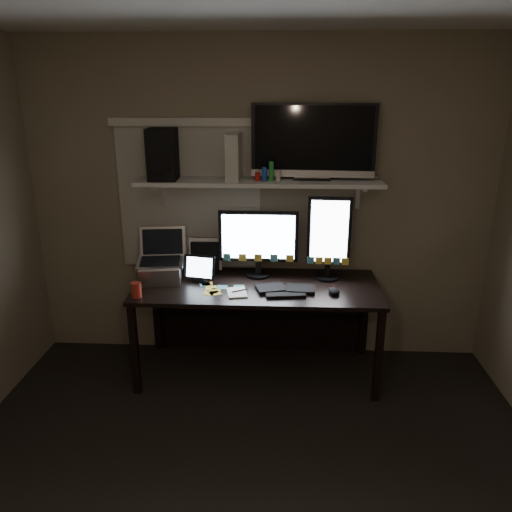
# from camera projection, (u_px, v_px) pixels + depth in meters

# --- Properties ---
(back_wall) EXTENTS (3.60, 0.00, 3.60)m
(back_wall) POSITION_uv_depth(u_px,v_px,m) (260.00, 205.00, 3.89)
(back_wall) COLOR #6A5F4C
(back_wall) RESTS_ON floor
(window_blinds) EXTENTS (1.10, 0.02, 1.10)m
(window_blinds) POSITION_uv_depth(u_px,v_px,m) (189.00, 199.00, 3.89)
(window_blinds) COLOR #BBB7A8
(window_blinds) RESTS_ON back_wall
(desk) EXTENTS (1.80, 0.75, 0.73)m
(desk) POSITION_uv_depth(u_px,v_px,m) (258.00, 300.00, 3.87)
(desk) COLOR black
(desk) RESTS_ON floor
(wall_shelf) EXTENTS (1.80, 0.35, 0.03)m
(wall_shelf) POSITION_uv_depth(u_px,v_px,m) (259.00, 182.00, 3.66)
(wall_shelf) COLOR beige
(wall_shelf) RESTS_ON back_wall
(monitor_landscape) EXTENTS (0.61, 0.07, 0.53)m
(monitor_landscape) POSITION_uv_depth(u_px,v_px,m) (258.00, 243.00, 3.80)
(monitor_landscape) COLOR black
(monitor_landscape) RESTS_ON desk
(monitor_portrait) EXTENTS (0.33, 0.08, 0.65)m
(monitor_portrait) POSITION_uv_depth(u_px,v_px,m) (329.00, 238.00, 3.73)
(monitor_portrait) COLOR black
(monitor_portrait) RESTS_ON desk
(keyboard) EXTENTS (0.45, 0.22, 0.03)m
(keyboard) POSITION_uv_depth(u_px,v_px,m) (286.00, 289.00, 3.59)
(keyboard) COLOR black
(keyboard) RESTS_ON desk
(mouse) EXTENTS (0.09, 0.13, 0.04)m
(mouse) POSITION_uv_depth(u_px,v_px,m) (334.00, 291.00, 3.54)
(mouse) COLOR black
(mouse) RESTS_ON desk
(notepad) EXTENTS (0.17, 0.21, 0.01)m
(notepad) POSITION_uv_depth(u_px,v_px,m) (237.00, 293.00, 3.55)
(notepad) COLOR white
(notepad) RESTS_ON desk
(tablet) EXTENTS (0.25, 0.15, 0.21)m
(tablet) POSITION_uv_depth(u_px,v_px,m) (200.00, 269.00, 3.73)
(tablet) COLOR black
(tablet) RESTS_ON desk
(file_sorter) EXTENTS (0.22, 0.10, 0.27)m
(file_sorter) POSITION_uv_depth(u_px,v_px,m) (205.00, 256.00, 3.92)
(file_sorter) COLOR black
(file_sorter) RESTS_ON desk
(laptop) EXTENTS (0.38, 0.32, 0.39)m
(laptop) POSITION_uv_depth(u_px,v_px,m) (160.00, 257.00, 3.71)
(laptop) COLOR #B9B9BE
(laptop) RESTS_ON desk
(cup) EXTENTS (0.08, 0.08, 0.11)m
(cup) POSITION_uv_depth(u_px,v_px,m) (136.00, 290.00, 3.47)
(cup) COLOR maroon
(cup) RESTS_ON desk
(sticky_notes) EXTENTS (0.35, 0.27, 0.00)m
(sticky_notes) POSITION_uv_depth(u_px,v_px,m) (220.00, 288.00, 3.63)
(sticky_notes) COLOR yellow
(sticky_notes) RESTS_ON desk
(tv) EXTENTS (0.90, 0.22, 0.54)m
(tv) POSITION_uv_depth(u_px,v_px,m) (313.00, 142.00, 3.59)
(tv) COLOR black
(tv) RESTS_ON wall_shelf
(game_console) EXTENTS (0.10, 0.28, 0.33)m
(game_console) POSITION_uv_depth(u_px,v_px,m) (234.00, 157.00, 3.62)
(game_console) COLOR #BBB8A9
(game_console) RESTS_ON wall_shelf
(speaker) EXTENTS (0.21, 0.25, 0.37)m
(speaker) POSITION_uv_depth(u_px,v_px,m) (163.00, 154.00, 3.60)
(speaker) COLOR black
(speaker) RESTS_ON wall_shelf
(bottles) EXTENTS (0.22, 0.07, 0.14)m
(bottles) POSITION_uv_depth(u_px,v_px,m) (268.00, 171.00, 3.59)
(bottles) COLOR #A50F0C
(bottles) RESTS_ON wall_shelf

